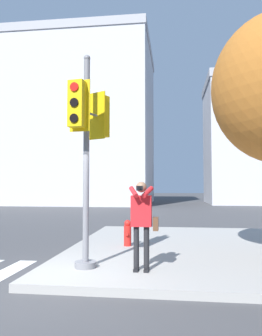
# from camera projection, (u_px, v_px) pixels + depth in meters

# --- Properties ---
(ground_plane) EXTENTS (160.00, 160.00, 0.00)m
(ground_plane) POSITION_uv_depth(u_px,v_px,m) (49.00, 285.00, 5.91)
(ground_plane) COLOR #424244
(sidewalk_corner) EXTENTS (8.00, 8.00, 0.15)m
(sidewalk_corner) POSITION_uv_depth(u_px,v_px,m) (220.00, 249.00, 8.94)
(sidewalk_corner) COLOR #9E9B96
(sidewalk_corner) RESTS_ON ground_plane
(traffic_signal_pole) EXTENTS (0.65, 1.23, 4.37)m
(traffic_signal_pole) POSITION_uv_depth(u_px,v_px,m) (88.00, 137.00, 6.71)
(traffic_signal_pole) COLOR slate
(traffic_signal_pole) RESTS_ON sidewalk_corner
(person_photographer) EXTENTS (0.58, 0.54, 1.72)m
(person_photographer) POSITION_uv_depth(u_px,v_px,m) (142.00, 217.00, 6.40)
(person_photographer) COLOR black
(person_photographer) RESTS_ON sidewalk_corner
(fire_hydrant) EXTENTS (0.20, 0.26, 0.71)m
(fire_hydrant) POSITION_uv_depth(u_px,v_px,m) (128.00, 233.00, 8.99)
(fire_hydrant) COLOR red
(fire_hydrant) RESTS_ON sidewalk_corner
(building_left) EXTENTS (17.69, 12.72, 16.78)m
(building_left) POSITION_uv_depth(u_px,v_px,m) (69.00, 125.00, 35.28)
(building_left) COLOR #BCBCC1
(building_left) RESTS_ON ground_plane
(building_right) EXTENTS (10.51, 8.42, 12.93)m
(building_right) POSITION_uv_depth(u_px,v_px,m) (258.00, 141.00, 33.87)
(building_right) COLOR #BCBCC1
(building_right) RESTS_ON ground_plane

